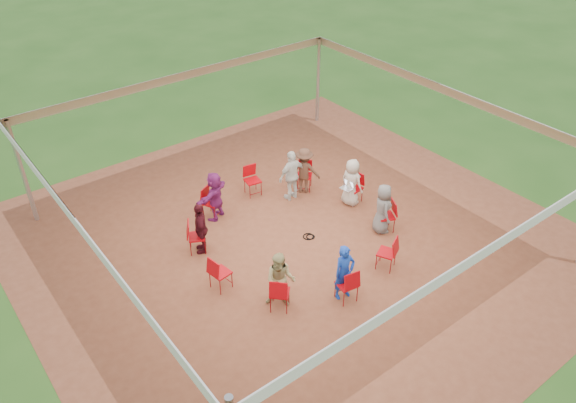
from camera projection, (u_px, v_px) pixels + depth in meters
ground at (294, 240)px, 14.59m from camera, size 80.00×80.00×0.00m
dirt_patch at (294, 240)px, 14.59m from camera, size 13.00×13.00×0.00m
tent at (294, 161)px, 13.25m from camera, size 10.33×10.33×3.00m
chair_0 at (354, 188)px, 15.81m from camera, size 0.50×0.48×0.90m
chair_1 at (304, 176)px, 16.35m from camera, size 0.61×0.61×0.90m
chair_2 at (253, 181)px, 16.13m from camera, size 0.49×0.50×0.90m
chair_3 at (212, 203)px, 15.22m from camera, size 0.57×0.58×0.90m
chair_4 at (197, 237)px, 13.98m from camera, size 0.58×0.58×0.90m
chair_5 at (220, 273)px, 12.87m from camera, size 0.50×0.48×0.90m
chair_6 at (280, 293)px, 12.32m from camera, size 0.61×0.61×0.90m
chair_7 at (347, 284)px, 12.55m from camera, size 0.49×0.50×0.90m
chair_8 at (386, 253)px, 13.46m from camera, size 0.57×0.58×0.90m
chair_9 at (386, 216)px, 14.70m from camera, size 0.58×0.58×0.90m
person_seated_0 at (351, 182)px, 15.59m from camera, size 0.48×0.73×1.40m
person_seated_1 at (304, 171)px, 16.11m from camera, size 0.96×0.96×1.40m
person_seated_2 at (215, 196)px, 15.03m from camera, size 1.38×1.02×1.40m
person_seated_3 at (201, 228)px, 13.85m from camera, size 0.75×0.92×1.40m
person_seated_4 at (280, 280)px, 12.28m from camera, size 0.76×0.76×1.40m
person_seated_5 at (344, 272)px, 12.49m from camera, size 0.56×0.41×1.40m
person_seated_6 at (382, 209)px, 14.54m from camera, size 0.66×0.78×1.40m
standing_person at (292, 175)px, 15.78m from camera, size 0.91×0.49×1.53m
cable_coil at (309, 237)px, 14.68m from camera, size 0.35×0.35×0.03m
laptop at (348, 186)px, 15.52m from camera, size 0.31×0.37×0.23m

